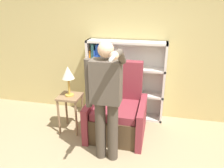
{
  "coord_description": "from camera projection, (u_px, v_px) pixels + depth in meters",
  "views": [
    {
      "loc": [
        0.59,
        -1.98,
        2.19
      ],
      "look_at": [
        -0.05,
        0.88,
        1.05
      ],
      "focal_mm": 35.0,
      "sensor_mm": 36.0,
      "label": 1
    }
  ],
  "objects": [
    {
      "name": "person_standing",
      "position": [
        106.0,
        97.0,
        2.89
      ],
      "size": [
        0.55,
        0.78,
        1.72
      ],
      "color": "#473D33",
      "rests_on": "ground_plane"
    },
    {
      "name": "armchair",
      "position": [
        117.0,
        113.0,
        3.72
      ],
      "size": [
        0.94,
        0.89,
        1.22
      ],
      "color": "#4C3823",
      "rests_on": "ground_plane"
    },
    {
      "name": "table_lamp",
      "position": [
        68.0,
        74.0,
        3.56
      ],
      "size": [
        0.21,
        0.21,
        0.52
      ],
      "color": "gold",
      "rests_on": "side_table"
    },
    {
      "name": "wall_back",
      "position": [
        128.0,
        45.0,
        4.06
      ],
      "size": [
        8.0,
        0.06,
        2.8
      ],
      "color": "tan",
      "rests_on": "ground_plane"
    },
    {
      "name": "side_table",
      "position": [
        70.0,
        104.0,
        3.75
      ],
      "size": [
        0.37,
        0.37,
        0.66
      ],
      "color": "#846647",
      "rests_on": "ground_plane"
    },
    {
      "name": "bookcase",
      "position": [
        118.0,
        81.0,
        4.19
      ],
      "size": [
        1.46,
        0.28,
        1.5
      ],
      "color": "silver",
      "rests_on": "ground_plane"
    }
  ]
}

